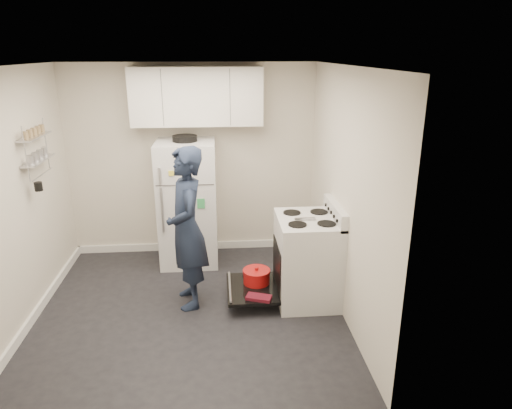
{
  "coord_description": "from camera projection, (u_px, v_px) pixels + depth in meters",
  "views": [
    {
      "loc": [
        0.35,
        -4.29,
        2.63
      ],
      "look_at": [
        0.74,
        0.36,
        1.05
      ],
      "focal_mm": 32.0,
      "sensor_mm": 36.0,
      "label": 1
    }
  ],
  "objects": [
    {
      "name": "wall_shelf_rack",
      "position": [
        36.0,
        149.0,
        4.67
      ],
      "size": [
        0.14,
        0.6,
        0.61
      ],
      "color": "#B2B2B7",
      "rests_on": "room"
    },
    {
      "name": "electric_range",
      "position": [
        306.0,
        260.0,
        4.96
      ],
      "size": [
        0.66,
        0.76,
        1.1
      ],
      "color": "silver",
      "rests_on": "ground"
    },
    {
      "name": "person",
      "position": [
        187.0,
        229.0,
        4.75
      ],
      "size": [
        0.53,
        0.7,
        1.74
      ],
      "primitive_type": "imported",
      "rotation": [
        0.0,
        0.0,
        -1.38
      ],
      "color": "#182136",
      "rests_on": "ground"
    },
    {
      "name": "open_oven_door",
      "position": [
        254.0,
        282.0,
        5.05
      ],
      "size": [
        0.55,
        0.72,
        0.23
      ],
      "color": "black",
      "rests_on": "ground"
    },
    {
      "name": "room",
      "position": [
        182.0,
        202.0,
        4.51
      ],
      "size": [
        3.21,
        3.21,
        2.51
      ],
      "color": "black",
      "rests_on": "ground"
    },
    {
      "name": "upper_cabinets",
      "position": [
        197.0,
        96.0,
        5.55
      ],
      "size": [
        1.6,
        0.33,
        0.7
      ],
      "primitive_type": "cube",
      "color": "silver",
      "rests_on": "room"
    },
    {
      "name": "refrigerator",
      "position": [
        188.0,
        203.0,
        5.79
      ],
      "size": [
        0.72,
        0.74,
        1.65
      ],
      "color": "silver",
      "rests_on": "ground"
    }
  ]
}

